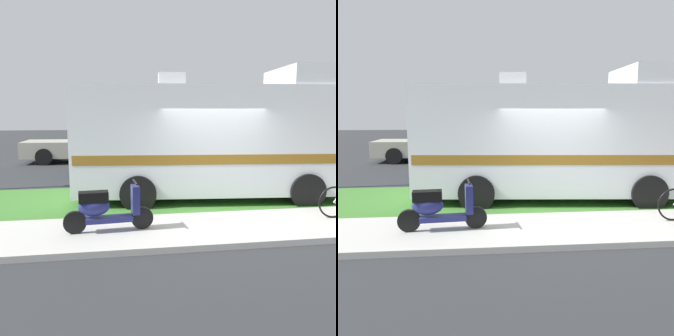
{
  "view_description": "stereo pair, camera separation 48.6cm",
  "coord_description": "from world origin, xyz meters",
  "views": [
    {
      "loc": [
        -2.41,
        -7.99,
        2.44
      ],
      "look_at": [
        -1.11,
        0.3,
        1.1
      ],
      "focal_mm": 38.28,
      "sensor_mm": 36.0,
      "label": 1
    },
    {
      "loc": [
        -1.92,
        -8.06,
        2.44
      ],
      "look_at": [
        -1.11,
        0.3,
        1.1
      ],
      "focal_mm": 38.28,
      "sensor_mm": 36.0,
      "label": 2
    }
  ],
  "objects": [
    {
      "name": "sidewalk",
      "position": [
        0.0,
        -1.2,
        0.06
      ],
      "size": [
        24.0,
        2.0,
        0.12
      ],
      "color": "beige",
      "rests_on": "ground"
    },
    {
      "name": "pickup_truck_far",
      "position": [
        -3.3,
        9.62,
        0.98
      ],
      "size": [
        5.39,
        2.33,
        1.84
      ],
      "color": "#B7B29E",
      "rests_on": "ground"
    },
    {
      "name": "scooter",
      "position": [
        -2.57,
        -1.18,
        0.58
      ],
      "size": [
        1.74,
        0.5,
        0.97
      ],
      "color": "black",
      "rests_on": "ground"
    },
    {
      "name": "motorhome_rv",
      "position": [
        0.39,
        1.57,
        1.7
      ],
      "size": [
        7.44,
        3.19,
        3.58
      ],
      "color": "silver",
      "rests_on": "ground"
    },
    {
      "name": "pickup_truck_near",
      "position": [
        -0.43,
        5.95,
        0.98
      ],
      "size": [
        5.47,
        2.36,
        1.84
      ],
      "color": "#1E478C",
      "rests_on": "ground"
    },
    {
      "name": "ground_plane",
      "position": [
        0.0,
        0.0,
        0.0
      ],
      "size": [
        80.0,
        80.0,
        0.0
      ],
      "primitive_type": "plane",
      "color": "#2D3033"
    },
    {
      "name": "grass_strip",
      "position": [
        0.0,
        1.5,
        0.04
      ],
      "size": [
        24.0,
        3.4,
        0.08
      ],
      "color": "#3D752D",
      "rests_on": "ground"
    }
  ]
}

